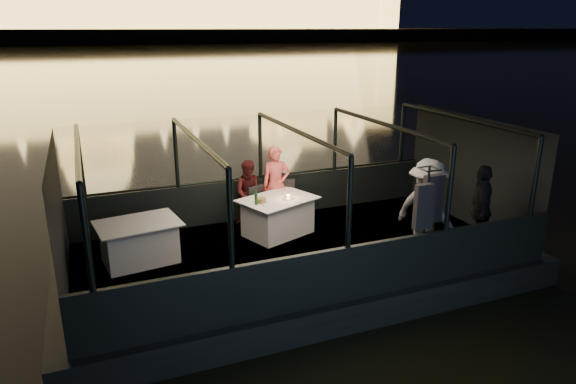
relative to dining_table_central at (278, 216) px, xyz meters
name	(u,v)px	position (x,y,z in m)	size (l,w,h in m)	color
river_water	(98,57)	(0.02, 79.10, -0.89)	(500.00, 500.00, 0.00)	black
boat_hull	(296,274)	(0.02, -0.90, -0.89)	(8.60, 4.40, 1.00)	black
boat_deck	(296,252)	(0.02, -0.90, -0.41)	(8.00, 4.00, 0.04)	black
gunwale_port	(261,197)	(0.02, 1.10, 0.06)	(8.00, 0.08, 0.90)	black
gunwale_starboard	(347,274)	(0.02, -2.90, 0.06)	(8.00, 0.08, 0.90)	black
cabin_glass_port	(260,146)	(0.02, 1.10, 1.21)	(8.00, 0.02, 1.40)	#99B2B2
cabin_glass_starboard	(350,203)	(0.02, -2.90, 1.21)	(8.00, 0.02, 1.40)	#99B2B2
cabin_roof_glass	(297,131)	(0.02, -0.90, 1.91)	(8.00, 4.00, 0.02)	#99B2B2
end_wall_fore	(59,223)	(-3.98, -0.90, 0.76)	(0.02, 4.00, 2.30)	black
end_wall_aft	(471,171)	(4.02, -0.90, 0.76)	(0.02, 4.00, 2.30)	black
canopy_ribs	(296,193)	(0.02, -0.90, 0.76)	(8.00, 4.00, 2.30)	black
embankment	(82,37)	(0.02, 209.10, 0.11)	(400.00, 140.00, 6.00)	#423D33
dining_table_central	(278,216)	(0.00, 0.00, 0.00)	(1.45, 1.05, 0.77)	silver
dining_table_aft	(139,242)	(-2.76, -0.28, 0.00)	(1.42, 1.03, 0.75)	white
chair_port_left	(259,208)	(-0.25, 0.46, 0.06)	(0.40, 0.40, 0.87)	black
chair_port_right	(288,203)	(0.43, 0.51, 0.06)	(0.43, 0.43, 0.92)	black
coat_stand	(424,227)	(1.59, -2.65, 0.51)	(0.54, 0.43, 1.95)	black
person_woman_coral	(276,188)	(0.24, 0.72, 0.36)	(0.60, 0.40, 1.66)	#E85954
person_man_maroon	(250,191)	(-0.34, 0.73, 0.36)	(0.68, 0.53, 1.41)	#391010
passenger_stripe	(426,217)	(1.98, -2.17, 0.47)	(1.23, 0.69, 1.90)	silver
passenger_dark	(480,209)	(3.16, -2.19, 0.47)	(1.00, 0.42, 1.69)	black
wine_bottle	(256,197)	(-0.52, -0.18, 0.53)	(0.06, 0.06, 0.29)	#163D18
bread_basket	(261,200)	(-0.38, -0.09, 0.42)	(0.20, 0.20, 0.08)	olive
amber_candle	(288,197)	(0.19, -0.09, 0.42)	(0.06, 0.06, 0.09)	gold
plate_near	(301,201)	(0.36, -0.33, 0.39)	(0.25, 0.25, 0.02)	white
plate_far	(263,198)	(-0.27, 0.15, 0.39)	(0.25, 0.25, 0.02)	silver
wine_glass_white	(263,201)	(-0.41, -0.30, 0.48)	(0.07, 0.07, 0.20)	silver
wine_glass_red	(286,192)	(0.20, 0.05, 0.48)	(0.06, 0.06, 0.19)	white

